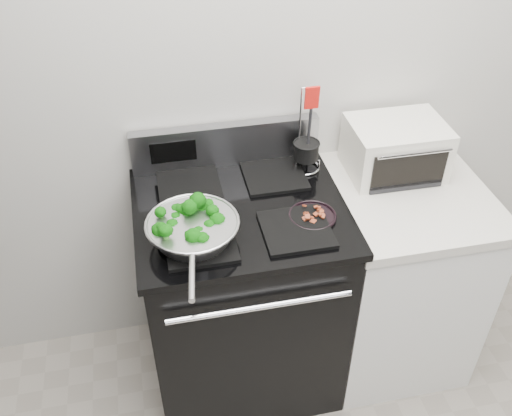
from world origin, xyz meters
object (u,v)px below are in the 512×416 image
object	(u,v)px
gas_range	(242,293)
utensil_holder	(306,155)
toaster_oven	(395,148)
skillet	(193,229)
bacon_plate	(313,214)

from	to	relation	value
gas_range	utensil_holder	bearing A→B (deg)	32.62
toaster_oven	utensil_holder	bearing A→B (deg)	173.11
skillet	utensil_holder	world-z (taller)	utensil_holder
skillet	toaster_oven	bearing A→B (deg)	26.33
gas_range	skillet	world-z (taller)	gas_range
utensil_holder	toaster_oven	xyz separation A→B (m)	(0.36, -0.05, 0.01)
gas_range	bacon_plate	bearing A→B (deg)	-24.68
utensil_holder	toaster_oven	size ratio (longest dim) A/B	0.98
bacon_plate	utensil_holder	xyz separation A→B (m)	(0.06, 0.31, 0.05)
gas_range	toaster_oven	xyz separation A→B (m)	(0.67, 0.15, 0.54)
utensil_holder	skillet	bearing A→B (deg)	-146.39
gas_range	toaster_oven	size ratio (longest dim) A/B	2.99
skillet	utensil_holder	distance (m)	0.61
utensil_holder	gas_range	bearing A→B (deg)	-148.49
gas_range	skillet	xyz separation A→B (m)	(-0.19, -0.15, 0.51)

